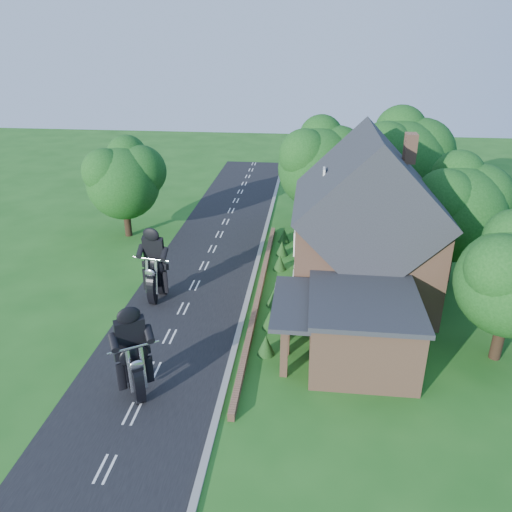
# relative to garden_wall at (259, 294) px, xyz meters

# --- Properties ---
(ground) EXTENTS (120.00, 120.00, 0.00)m
(ground) POSITION_rel_garden_wall_xyz_m (-4.30, -5.00, -0.20)
(ground) COLOR #1E5919
(ground) RESTS_ON ground
(road) EXTENTS (7.00, 80.00, 0.02)m
(road) POSITION_rel_garden_wall_xyz_m (-4.30, -5.00, -0.19)
(road) COLOR black
(road) RESTS_ON ground
(kerb) EXTENTS (0.30, 80.00, 0.12)m
(kerb) POSITION_rel_garden_wall_xyz_m (-0.65, -5.00, -0.14)
(kerb) COLOR gray
(kerb) RESTS_ON ground
(garden_wall) EXTENTS (0.30, 22.00, 0.40)m
(garden_wall) POSITION_rel_garden_wall_xyz_m (0.00, 0.00, 0.00)
(garden_wall) COLOR #93654B
(garden_wall) RESTS_ON ground
(house) EXTENTS (9.54, 8.64, 10.24)m
(house) POSITION_rel_garden_wall_xyz_m (6.19, 1.00, 4.14)
(house) COLOR #93654B
(house) RESTS_ON ground
(annex) EXTENTS (7.05, 5.94, 3.44)m
(annex) POSITION_rel_garden_wall_xyz_m (5.57, -5.80, 1.57)
(annex) COLOR #93654B
(annex) RESTS_ON ground
(tree_house_right) EXTENTS (6.51, 6.00, 8.40)m
(tree_house_right) POSITION_rel_garden_wall_xyz_m (12.35, 3.62, 4.99)
(tree_house_right) COLOR black
(tree_house_right) RESTS_ON ground
(tree_behind_house) EXTENTS (7.81, 7.20, 10.08)m
(tree_behind_house) POSITION_rel_garden_wall_xyz_m (9.88, 11.14, 6.03)
(tree_behind_house) COLOR black
(tree_behind_house) RESTS_ON ground
(tree_behind_left) EXTENTS (6.94, 6.40, 9.16)m
(tree_behind_left) POSITION_rel_garden_wall_xyz_m (3.86, 12.13, 5.53)
(tree_behind_left) COLOR black
(tree_behind_left) RESTS_ON ground
(tree_far_road) EXTENTS (6.08, 5.60, 7.84)m
(tree_far_road) POSITION_rel_garden_wall_xyz_m (-11.16, 9.11, 4.64)
(tree_far_road) COLOR black
(tree_far_road) RESTS_ON ground
(shrub_a) EXTENTS (0.90, 0.90, 1.10)m
(shrub_a) POSITION_rel_garden_wall_xyz_m (1.00, -6.00, 0.35)
(shrub_a) COLOR #133611
(shrub_a) RESTS_ON ground
(shrub_b) EXTENTS (0.90, 0.90, 1.10)m
(shrub_b) POSITION_rel_garden_wall_xyz_m (1.00, -3.50, 0.35)
(shrub_b) COLOR #133611
(shrub_b) RESTS_ON ground
(shrub_c) EXTENTS (0.90, 0.90, 1.10)m
(shrub_c) POSITION_rel_garden_wall_xyz_m (1.00, -1.00, 0.35)
(shrub_c) COLOR #133611
(shrub_c) RESTS_ON ground
(shrub_d) EXTENTS (0.90, 0.90, 1.10)m
(shrub_d) POSITION_rel_garden_wall_xyz_m (1.00, 4.00, 0.35)
(shrub_d) COLOR #133611
(shrub_d) RESTS_ON ground
(shrub_e) EXTENTS (0.90, 0.90, 1.10)m
(shrub_e) POSITION_rel_garden_wall_xyz_m (1.00, 6.50, 0.35)
(shrub_e) COLOR #133611
(shrub_e) RESTS_ON ground
(shrub_f) EXTENTS (0.90, 0.90, 1.10)m
(shrub_f) POSITION_rel_garden_wall_xyz_m (1.00, 9.00, 0.35)
(shrub_f) COLOR #133611
(shrub_f) RESTS_ON ground
(motorcycle_lead) EXTENTS (1.12, 1.46, 1.39)m
(motorcycle_lead) POSITION_rel_garden_wall_xyz_m (-4.48, -9.77, 0.49)
(motorcycle_lead) COLOR black
(motorcycle_lead) RESTS_ON ground
(motorcycle_follow) EXTENTS (0.64, 1.57, 1.42)m
(motorcycle_follow) POSITION_rel_garden_wall_xyz_m (-6.11, -1.06, 0.51)
(motorcycle_follow) COLOR black
(motorcycle_follow) RESTS_ON ground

